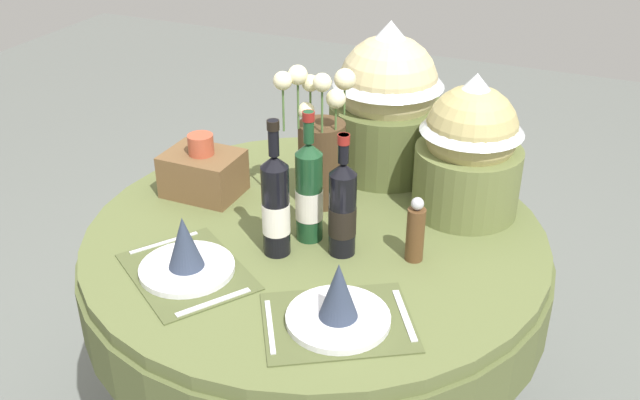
% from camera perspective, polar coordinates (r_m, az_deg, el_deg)
% --- Properties ---
extents(dining_table, '(1.29, 1.29, 0.78)m').
position_cam_1_polar(dining_table, '(2.10, -0.35, -5.46)').
color(dining_table, '#5B6638').
rests_on(dining_table, ground).
extents(place_setting_left, '(0.43, 0.41, 0.16)m').
position_cam_1_polar(place_setting_left, '(1.86, -10.38, -4.36)').
color(place_setting_left, '#4E562F').
rests_on(place_setting_left, dining_table).
extents(place_setting_right, '(0.43, 0.40, 0.16)m').
position_cam_1_polar(place_setting_right, '(1.67, 1.44, -8.23)').
color(place_setting_right, '#4E562F').
rests_on(place_setting_right, dining_table).
extents(flower_vase, '(0.18, 0.23, 0.43)m').
position_cam_1_polar(flower_vase, '(2.09, 0.08, 3.94)').
color(flower_vase, '#47331E').
rests_on(flower_vase, dining_table).
extents(wine_bottle_left, '(0.07, 0.07, 0.34)m').
position_cam_1_polar(wine_bottle_left, '(1.87, 1.76, -0.69)').
color(wine_bottle_left, black).
rests_on(wine_bottle_left, dining_table).
extents(wine_bottle_centre, '(0.07, 0.07, 0.37)m').
position_cam_1_polar(wine_bottle_centre, '(1.86, -3.46, -0.39)').
color(wine_bottle_centre, black).
rests_on(wine_bottle_centre, dining_table).
extents(wine_bottle_right, '(0.07, 0.07, 0.37)m').
position_cam_1_polar(wine_bottle_right, '(1.93, -0.97, 0.68)').
color(wine_bottle_right, '#194223').
rests_on(wine_bottle_right, dining_table).
extents(pepper_mill, '(0.05, 0.05, 0.18)m').
position_cam_1_polar(pepper_mill, '(1.88, 7.43, -2.45)').
color(pepper_mill, brown).
rests_on(pepper_mill, dining_table).
extents(gift_tub_back_centre, '(0.36, 0.36, 0.48)m').
position_cam_1_polar(gift_tub_back_centre, '(2.28, 5.28, 8.14)').
color(gift_tub_back_centre, '#566033').
rests_on(gift_tub_back_centre, dining_table).
extents(gift_tub_back_right, '(0.30, 0.30, 0.41)m').
position_cam_1_polar(gift_tub_back_right, '(2.07, 11.60, 4.46)').
color(gift_tub_back_right, olive).
rests_on(gift_tub_back_right, dining_table).
extents(woven_basket_side_left, '(0.22, 0.17, 0.19)m').
position_cam_1_polar(woven_basket_side_left, '(2.21, -9.07, 2.19)').
color(woven_basket_side_left, brown).
rests_on(woven_basket_side_left, dining_table).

